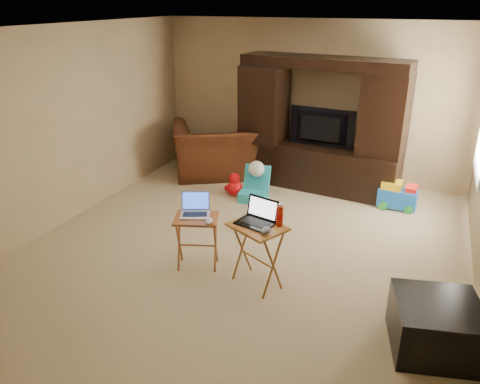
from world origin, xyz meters
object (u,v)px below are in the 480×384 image
at_px(tray_table_left, 197,242).
at_px(laptop_left, 195,206).
at_px(child_rocker, 253,184).
at_px(laptop_right, 255,213).
at_px(television, 320,129).
at_px(push_toy, 398,195).
at_px(tray_table_right, 257,255).
at_px(recliner, 216,150).
at_px(entertainment_center, 321,125).
at_px(ottoman, 435,326).
at_px(plush_toy, 235,184).
at_px(mouse_right, 266,230).
at_px(mouse_left, 209,221).
at_px(water_bottle, 280,216).

bearing_deg(tray_table_left, laptop_left, 115.91).
distance_m(child_rocker, laptop_right, 2.24).
relative_size(television, laptop_right, 2.85).
bearing_deg(child_rocker, laptop_right, -74.35).
xyz_separation_m(push_toy, tray_table_right, (-1.15, -2.58, 0.14)).
xyz_separation_m(television, recliner, (-1.72, -0.07, -0.52)).
height_order(entertainment_center, laptop_left, entertainment_center).
bearing_deg(tray_table_right, ottoman, 15.61).
xyz_separation_m(plush_toy, mouse_right, (1.29, -2.23, 0.53)).
height_order(laptop_right, mouse_right, laptop_right).
height_order(push_toy, mouse_left, mouse_left).
bearing_deg(laptop_left, tray_table_right, -31.64).
relative_size(tray_table_left, water_bottle, 2.87).
xyz_separation_m(plush_toy, push_toy, (2.32, 0.48, 0.02)).
bearing_deg(water_bottle, tray_table_left, -179.81).
distance_m(plush_toy, laptop_left, 2.11).
distance_m(tray_table_left, mouse_right, 0.98).
xyz_separation_m(recliner, child_rocker, (0.98, -0.77, -0.18)).
relative_size(push_toy, mouse_left, 4.37).
bearing_deg(recliner, laptop_right, 92.68).
distance_m(tray_table_right, laptop_left, 0.86).
xyz_separation_m(child_rocker, laptop_right, (0.79, -2.02, 0.55)).
relative_size(laptop_right, water_bottle, 1.70).
bearing_deg(laptop_right, tray_table_left, -171.04).
height_order(entertainment_center, mouse_right, entertainment_center).
distance_m(tray_table_right, water_bottle, 0.50).
bearing_deg(entertainment_center, ottoman, -54.84).
relative_size(television, mouse_left, 8.31).
xyz_separation_m(recliner, push_toy, (2.97, -0.23, -0.23)).
height_order(child_rocker, mouse_left, mouse_left).
bearing_deg(tray_table_left, mouse_right, -31.95).
distance_m(television, tray_table_right, 2.95).
bearing_deg(television, ottoman, 124.78).
height_order(push_toy, laptop_left, laptop_left).
relative_size(ottoman, tray_table_left, 1.15).
distance_m(recliner, tray_table_right, 3.35).
xyz_separation_m(television, laptop_right, (0.06, -2.86, -0.16)).
relative_size(laptop_right, mouse_right, 2.58).
distance_m(entertainment_center, plush_toy, 1.58).
xyz_separation_m(plush_toy, laptop_left, (0.40, -2.00, 0.54)).
xyz_separation_m(laptop_left, water_bottle, (0.96, -0.03, 0.07)).
distance_m(plush_toy, push_toy, 2.37).
relative_size(television, ottoman, 1.47).
relative_size(entertainment_center, recliner, 1.83).
height_order(push_toy, tray_table_left, tray_table_left).
relative_size(tray_table_right, water_bottle, 3.25).
bearing_deg(plush_toy, water_bottle, -56.05).
relative_size(ottoman, water_bottle, 3.30).
bearing_deg(laptop_right, mouse_left, -164.85).
xyz_separation_m(entertainment_center, laptop_right, (0.06, -2.90, -0.20)).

